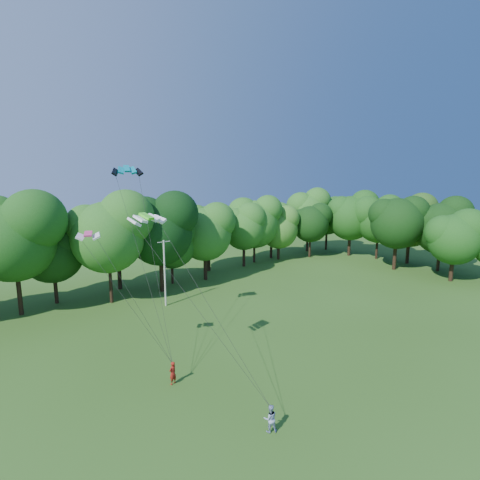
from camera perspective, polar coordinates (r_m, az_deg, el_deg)
ground at (r=25.36m, az=18.00°, el=-28.19°), size 160.00×160.00×0.00m
utility_pole at (r=44.92m, az=-11.40°, el=-4.87°), size 1.59×0.20×7.94m
kite_flyer_left at (r=29.98m, az=-10.22°, el=-19.31°), size 0.74×0.59×1.77m
kite_flyer_right at (r=25.20m, az=4.63°, el=-25.47°), size 1.07×1.00×1.75m
kite_teal at (r=34.59m, az=-16.88°, el=10.37°), size 2.66×1.70×0.65m
kite_green at (r=26.96m, az=-14.07°, el=3.53°), size 2.74×1.64×0.47m
kite_pink at (r=29.71m, az=-22.14°, el=0.88°), size 1.85×1.41×0.36m
tree_back_center at (r=49.72m, az=-12.12°, el=1.62°), size 9.25×9.25×13.46m
tree_back_east at (r=68.04m, az=5.94°, el=2.72°), size 7.57×7.57×11.02m
tree_flank_east at (r=70.82m, az=24.55°, el=3.22°), size 9.02×9.02×13.11m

